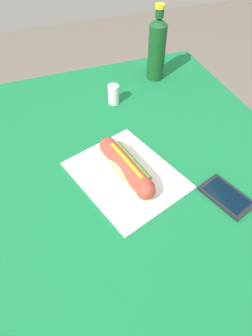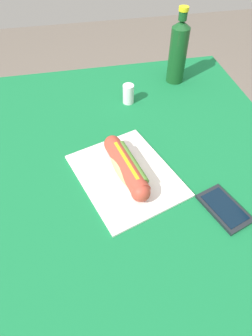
{
  "view_description": "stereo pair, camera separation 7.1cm",
  "coord_description": "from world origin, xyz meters",
  "px_view_note": "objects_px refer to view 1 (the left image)",
  "views": [
    {
      "loc": [
        0.5,
        -0.18,
        1.33
      ],
      "look_at": [
        0.04,
        -0.02,
        0.8
      ],
      "focal_mm": 30.9,
      "sensor_mm": 36.0,
      "label": 1
    },
    {
      "loc": [
        0.52,
        -0.11,
        1.33
      ],
      "look_at": [
        0.04,
        -0.02,
        0.8
      ],
      "focal_mm": 30.9,
      "sensor_mm": 36.0,
      "label": 2
    }
  ],
  "objects_px": {
    "hot_dog": "(126,167)",
    "soda_bottle": "(157,48)",
    "cell_phone": "(226,196)",
    "salt_shaker": "(114,94)"
  },
  "relations": [
    {
      "from": "cell_phone",
      "to": "salt_shaker",
      "type": "bearing_deg",
      "value": -164.35
    },
    {
      "from": "cell_phone",
      "to": "salt_shaker",
      "type": "height_order",
      "value": "salt_shaker"
    },
    {
      "from": "hot_dog",
      "to": "cell_phone",
      "type": "relative_size",
      "value": 1.59
    },
    {
      "from": "salt_shaker",
      "to": "hot_dog",
      "type": "bearing_deg",
      "value": -12.78
    },
    {
      "from": "hot_dog",
      "to": "cell_phone",
      "type": "xyz_separation_m",
      "value": [
        0.15,
        0.2,
        -0.03
      ]
    },
    {
      "from": "soda_bottle",
      "to": "salt_shaker",
      "type": "height_order",
      "value": "soda_bottle"
    },
    {
      "from": "cell_phone",
      "to": "soda_bottle",
      "type": "relative_size",
      "value": 0.56
    },
    {
      "from": "hot_dog",
      "to": "salt_shaker",
      "type": "xyz_separation_m",
      "value": [
        -0.31,
        0.07,
        -0.0
      ]
    },
    {
      "from": "hot_dog",
      "to": "salt_shaker",
      "type": "relative_size",
      "value": 3.46
    },
    {
      "from": "hot_dog",
      "to": "soda_bottle",
      "type": "height_order",
      "value": "soda_bottle"
    }
  ]
}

